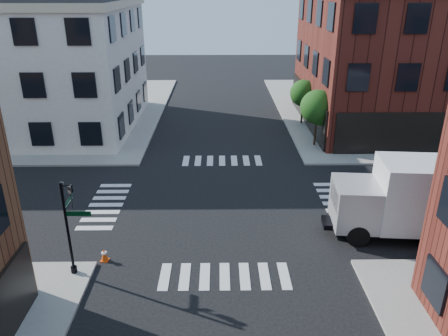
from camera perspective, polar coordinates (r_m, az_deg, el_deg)
ground at (r=26.21m, az=-0.12°, el=-4.76°), size 120.00×120.00×0.00m
sidewalk_ne at (r=50.52m, az=24.36°, el=7.00°), size 30.00×30.00×0.15m
sidewalk_nw at (r=50.33m, az=-25.25°, el=6.80°), size 30.00×30.00×0.15m
building_nw at (r=43.99m, az=-26.56°, el=11.83°), size 22.00×16.00×11.00m
tree_near at (r=35.27m, az=12.19°, el=7.58°), size 2.69×2.69×4.49m
tree_far at (r=41.03m, az=10.40°, el=9.42°), size 2.43×2.43×4.07m
signal_pole at (r=20.06m, az=-19.61°, el=-6.21°), size 1.29×1.24×4.60m
box_truck at (r=24.38m, az=25.01°, el=-3.68°), size 9.30×3.50×4.13m
traffic_cone at (r=21.84m, az=-15.37°, el=-10.88°), size 0.43×0.43×0.67m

